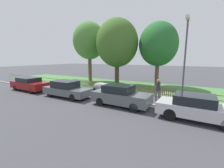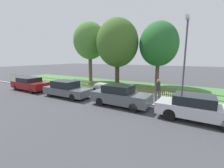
{
  "view_description": "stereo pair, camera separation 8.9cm",
  "coord_description": "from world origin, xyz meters",
  "views": [
    {
      "loc": [
        6.26,
        -10.28,
        3.37
      ],
      "look_at": [
        -0.18,
        1.04,
        1.1
      ],
      "focal_mm": 24.0,
      "sensor_mm": 36.0,
      "label": 1
    },
    {
      "loc": [
        6.34,
        -10.23,
        3.37
      ],
      "look_at": [
        -0.18,
        1.04,
        1.1
      ],
      "focal_mm": 24.0,
      "sensor_mm": 36.0,
      "label": 2
    }
  ],
  "objects": [
    {
      "name": "tree_behind_motorcycle",
      "position": [
        -2.53,
        6.43,
        5.16
      ],
      "size": [
        5.11,
        5.11,
        8.12
      ],
      "color": "#473828",
      "rests_on": "ground"
    },
    {
      "name": "kerb_stone",
      "position": [
        0.0,
        0.1,
        0.06
      ],
      "size": [
        42.51,
        0.2,
        0.12
      ],
      "primitive_type": "cube",
      "color": "#B2ADA3",
      "rests_on": "ground"
    },
    {
      "name": "parked_car_black_saloon",
      "position": [
        -3.47,
        -1.15,
        0.71
      ],
      "size": [
        4.39,
        1.72,
        1.42
      ],
      "rotation": [
        0.0,
        0.0,
        -0.0
      ],
      "color": "#51565B",
      "rests_on": "ground"
    },
    {
      "name": "ground_plane",
      "position": [
        0.0,
        0.0,
        0.0
      ],
      "size": [
        120.0,
        120.0,
        0.0
      ],
      "primitive_type": "plane",
      "color": "#424247"
    },
    {
      "name": "parked_car_red_compact",
      "position": [
        6.43,
        -1.24,
        0.72
      ],
      "size": [
        4.22,
        1.83,
        1.4
      ],
      "rotation": [
        0.0,
        0.0,
        -0.02
      ],
      "color": "#BCBCC1",
      "rests_on": "ground"
    },
    {
      "name": "grass_strip",
      "position": [
        0.0,
        6.48,
        0.01
      ],
      "size": [
        42.51,
        7.0,
        0.01
      ],
      "primitive_type": "cube",
      "color": "#477F3D",
      "rests_on": "ground"
    },
    {
      "name": "parked_car_navy_estate",
      "position": [
        1.69,
        -1.02,
        0.75
      ],
      "size": [
        4.15,
        1.75,
        1.49
      ],
      "rotation": [
        0.0,
        0.0,
        -0.01
      ],
      "color": "#51565B",
      "rests_on": "ground"
    },
    {
      "name": "tree_mid_park",
      "position": [
        2.07,
        8.02,
        4.94
      ],
      "size": [
        4.45,
        4.45,
        7.52
      ],
      "color": "brown",
      "rests_on": "ground"
    },
    {
      "name": "tree_nearest_kerb",
      "position": [
        -7.3,
        7.07,
        5.74
      ],
      "size": [
        4.54,
        4.54,
        8.38
      ],
      "color": "brown",
      "rests_on": "ground"
    },
    {
      "name": "parked_car_silver_hatchback",
      "position": [
        -8.85,
        -1.13,
        0.69
      ],
      "size": [
        4.46,
        1.84,
        1.36
      ],
      "rotation": [
        0.0,
        0.0,
        -0.01
      ],
      "color": "maroon",
      "rests_on": "ground"
    },
    {
      "name": "street_lamp",
      "position": [
        5.51,
        0.47,
        3.67
      ],
      "size": [
        0.2,
        0.79,
        5.85
      ],
      "color": "#47474C",
      "rests_on": "ground"
    },
    {
      "name": "park_fence",
      "position": [
        0.0,
        2.99,
        0.43
      ],
      "size": [
        42.51,
        0.05,
        0.87
      ],
      "color": "brown",
      "rests_on": "ground"
    },
    {
      "name": "pedestrian_near_fence",
      "position": [
        3.71,
        1.5,
        0.98
      ],
      "size": [
        0.4,
        0.36,
        1.74
      ],
      "rotation": [
        0.0,
        0.0,
        0.04
      ],
      "color": "slate",
      "rests_on": "ground"
    },
    {
      "name": "covered_motorcycle",
      "position": [
        -1.43,
        1.4,
        0.66
      ],
      "size": [
        2.11,
        0.84,
        1.07
      ],
      "rotation": [
        0.0,
        0.0,
        -0.05
      ],
      "color": "black",
      "rests_on": "ground"
    }
  ]
}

